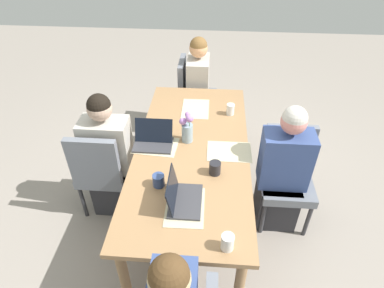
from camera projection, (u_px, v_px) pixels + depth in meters
The scene contains 19 objects.
ground_plane at pixel (192, 208), 3.16m from camera, with size 10.00×10.00×0.00m, color gray.
dining_table at pixel (192, 156), 2.76m from camera, with size 2.07×0.93×0.74m.
chair_far_left_near at pixel (101, 169), 2.87m from camera, with size 0.44×0.44×0.90m.
person_far_left_near at pixel (110, 161), 2.91m from camera, with size 0.36×0.40×1.19m.
chair_near_left_far at pixel (287, 172), 2.84m from camera, with size 0.44×0.44×0.90m.
person_near_left_far at pixel (282, 175), 2.77m from camera, with size 0.36×0.40×1.19m.
chair_head_right_right_near at pixel (192, 92), 3.94m from camera, with size 0.44×0.44×0.90m.
person_head_right_right_near at pixel (198, 93), 3.87m from camera, with size 0.40×0.36×1.19m.
flower_vase at pixel (187, 128), 2.72m from camera, with size 0.10×0.12×0.27m.
placemat_far_left_near at pixel (156, 146), 2.74m from camera, with size 0.36×0.26×0.00m, color beige.
placemat_head_left_left_mid at pixel (185, 207), 2.21m from camera, with size 0.36×0.26×0.00m, color beige.
placemat_near_left_far at pixel (229, 152), 2.68m from camera, with size 0.36×0.26×0.00m, color beige.
placemat_head_right_right_near at pixel (195, 109), 3.19m from camera, with size 0.36×0.26×0.00m, color beige.
laptop_far_left_near at pixel (153, 140), 2.73m from camera, with size 0.22×0.32×0.20m.
laptop_head_left_left_mid at pixel (182, 198), 2.22m from camera, with size 0.32×0.22×0.21m.
coffee_mug_near_left at pixel (230, 109), 3.09m from camera, with size 0.07×0.07×0.11m, color white.
coffee_mug_near_right at pixel (215, 168), 2.45m from camera, with size 0.09×0.09×0.10m, color #232328.
coffee_mug_centre_left at pixel (159, 180), 2.35m from camera, with size 0.09×0.09×0.09m, color #33477A.
coffee_mug_centre_right at pixel (227, 242), 1.93m from camera, with size 0.08×0.08×0.11m, color white.
Camera 1 is at (-2.10, -0.16, 2.44)m, focal length 30.71 mm.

